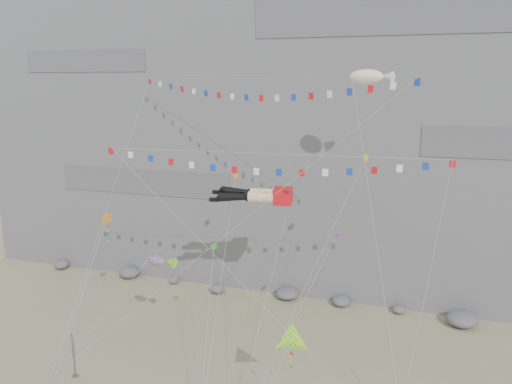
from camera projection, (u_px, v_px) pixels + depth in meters
The scene contains 14 objects.
cliff at pixel (318, 71), 64.11m from camera, with size 80.00×28.00×50.00m, color slate.
talus_boulders at pixel (287, 294), 55.48m from camera, with size 60.00×3.00×1.20m, color slate, non-canonical shape.
anchor_pole_left at pixel (73, 355), 40.52m from camera, with size 0.12×0.12×3.95m, color slate.
legs_kite at pixel (260, 195), 43.17m from camera, with size 7.33×15.92×20.26m.
flag_banner_upper at pixel (253, 79), 43.88m from camera, with size 27.55×19.56×30.35m.
flag_banner_lower at pixel (268, 154), 38.96m from camera, with size 27.22×7.72×22.26m.
harlequin_kite at pixel (107, 219), 44.26m from camera, with size 1.70×9.47×14.53m.
fish_windsock at pixel (156, 261), 41.43m from camera, with size 9.03×5.61×12.52m.
delta_kite at pixel (291, 341), 33.24m from camera, with size 3.86×5.24×8.90m.
blimp_windsock at pixel (366, 78), 41.58m from camera, with size 6.93×12.96×27.05m.
small_kite_a at pixel (235, 180), 45.93m from camera, with size 3.19×15.51×21.36m.
small_kite_b at pixel (335, 240), 39.99m from camera, with size 5.44×10.64×16.05m.
small_kite_c at pixel (213, 250), 38.13m from camera, with size 2.10×7.69×13.40m.
small_kite_d at pixel (364, 163), 39.56m from camera, with size 7.45×13.74×23.03m.
Camera 1 is at (12.19, -33.33, 23.77)m, focal length 35.00 mm.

